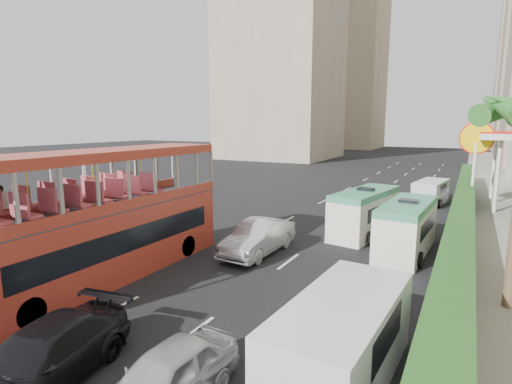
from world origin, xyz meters
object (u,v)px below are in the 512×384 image
Objects in this scene: minibus_far at (407,228)px; panel_van_far at (431,192)px; van_asset at (370,216)px; double_decker_bus at (106,215)px; minibus_near at (365,213)px; panel_van_near at (342,341)px; car_silver_lane_a at (258,253)px.

panel_van_far is at bearing 93.98° from minibus_far.
double_decker_bus is at bearing -102.66° from van_asset.
minibus_far is (2.49, -2.24, -0.02)m from minibus_near.
panel_van_near is 24.13m from panel_van_far.
car_silver_lane_a is at bearing -112.69° from minibus_near.
car_silver_lane_a is 0.92× the size of panel_van_near.
panel_van_near is (10.05, -2.03, -1.50)m from double_decker_bus.
double_decker_bus is 13.40m from minibus_near.
car_silver_lane_a is 10.59m from van_asset.
double_decker_bus reaches higher than van_asset.
panel_van_far is (-0.10, 13.30, -0.33)m from minibus_far.
minibus_far reaches higher than panel_van_near.
panel_van_near is (6.16, -7.40, 1.03)m from car_silver_lane_a.
minibus_near reaches higher than van_asset.
van_asset is 1.09× the size of panel_van_far.
panel_van_near is at bearing -11.40° from double_decker_bus.
minibus_far is (9.96, 8.81, -1.32)m from double_decker_bus.
panel_van_far is (3.08, 6.55, 0.88)m from van_asset.
minibus_near is at bearing 104.73° from panel_van_near.
minibus_far is (3.18, -6.75, 1.21)m from van_asset.
double_decker_bus reaches higher than panel_van_far.
minibus_far is 10.84m from panel_van_near.
panel_van_near is at bearing -81.29° from panel_van_far.
panel_van_far is (9.86, 22.10, -1.65)m from double_decker_bus.
double_decker_bus is at bearing -105.79° from panel_van_far.
minibus_near is at bearing 59.26° from car_silver_lane_a.
car_silver_lane_a is 1.07× the size of panel_van_far.
double_decker_bus is 10.36m from panel_van_near.
van_asset is at bearing 66.43° from double_decker_bus.
double_decker_bus reaches higher than minibus_far.
minibus_near reaches higher than panel_van_near.
minibus_near is (0.69, -4.51, 1.23)m from van_asset.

